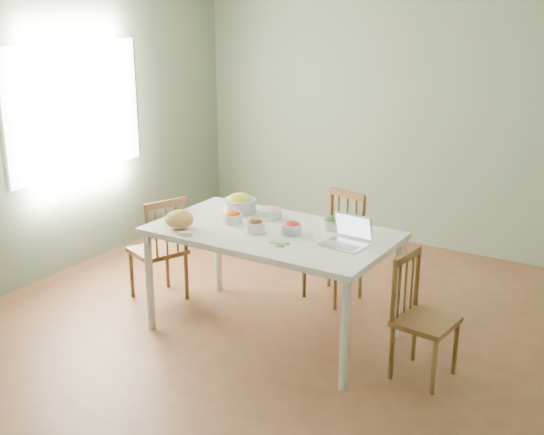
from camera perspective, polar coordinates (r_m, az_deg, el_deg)
The scene contains 19 objects.
floor at distance 5.45m, azimuth 1.44°, elevation -9.56°, with size 5.00×5.00×0.00m, color brown.
wall_back at distance 7.20m, azimuth 11.84°, elevation 8.19°, with size 5.00×0.00×2.70m, color slate.
wall_left at distance 6.58m, azimuth -17.67°, elevation 6.86°, with size 0.00×5.00×2.70m, color slate.
window_left at distance 6.74m, azimuth -15.74°, elevation 8.56°, with size 0.04×1.60×1.20m, color white.
dining_table at distance 5.30m, azimuth 0.00°, elevation -5.35°, with size 1.79×1.01×0.84m, color white, non-canonical shape.
chair_far at distance 5.92m, azimuth 5.01°, elevation -2.45°, with size 0.41×0.39×0.92m, color brown, non-canonical shape.
chair_left at distance 5.97m, azimuth -9.36°, elevation -2.47°, with size 0.41×0.39×0.92m, color brown, non-canonical shape.
chair_right at distance 4.81m, azimuth 12.50°, elevation -8.09°, with size 0.38×0.37×0.87m, color brown, non-canonical shape.
bread_boule at distance 5.22m, azimuth -7.60°, elevation -0.15°, with size 0.21×0.21×0.14m, color tan.
butter_stick at distance 5.06m, azimuth -7.09°, elevation -1.35°, with size 0.11×0.03×0.03m, color #F9EDC8.
bowl_squash at distance 5.56m, azimuth -2.64°, elevation 1.17°, with size 0.26×0.26×0.15m, color gold, non-canonical shape.
bowl_carrot at distance 5.32m, azimuth -3.27°, elevation 0.04°, with size 0.16×0.16×0.09m, color #F44B00, non-canonical shape.
bowl_onion at distance 5.41m, azimuth -0.16°, elevation 0.41°, with size 0.18×0.18×0.10m, color silver, non-canonical shape.
bowl_mushroom at distance 5.10m, azimuth -1.42°, elevation -0.67°, with size 0.15×0.15×0.10m, color #432414, non-canonical shape.
bowl_redpep at distance 5.07m, azimuth 1.58°, elevation -0.82°, with size 0.15×0.15×0.09m, color red, non-canonical shape.
bowl_broccoli at distance 5.19m, azimuth 4.92°, elevation -0.43°, with size 0.15×0.15×0.09m, color #0C470E, non-canonical shape.
flatbread at distance 5.30m, azimuth 5.87°, elevation -0.51°, with size 0.19×0.19×0.02m, color #E7CC80.
basil_bunch at distance 4.86m, azimuth 0.54°, elevation -2.11°, with size 0.17×0.17×0.02m, color #1A5A17, non-canonical shape.
laptop at distance 4.83m, azimuth 5.91°, elevation -1.19°, with size 0.30×0.26×0.20m, color silver, non-canonical shape.
Camera 1 is at (2.46, -4.17, 2.50)m, focal length 45.97 mm.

